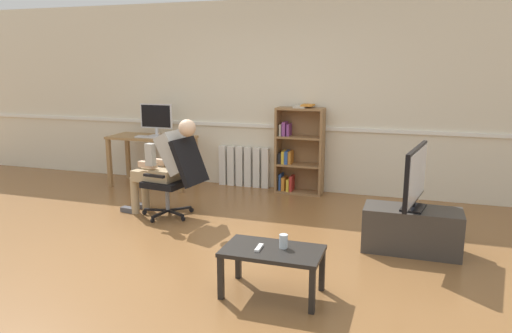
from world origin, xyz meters
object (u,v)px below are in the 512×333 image
imac_monitor (156,117)px  radiator (244,167)px  computer_mouse (162,137)px  person_seated (165,164)px  keyboard (149,137)px  bookshelf (297,152)px  office_chair (177,175)px  drinking_glass (283,241)px  spare_remote (259,248)px  coffee_table (273,255)px  tv_stand (412,230)px  computer_desk (152,144)px  tv_screen (416,177)px

imac_monitor → radiator: imac_monitor is taller
computer_mouse → person_seated: (0.66, -1.13, -0.13)m
imac_monitor → person_seated: imac_monitor is taller
keyboard → bookshelf: (2.12, 0.44, -0.17)m
computer_mouse → office_chair: 1.44m
imac_monitor → person_seated: size_ratio=0.43×
drinking_glass → spare_remote: (-0.18, -0.08, -0.05)m
coffee_table → tv_stand: bearing=51.3°
tv_stand → spare_remote: (-1.15, -1.33, 0.18)m
tv_stand → spare_remote: 1.76m
computer_desk → computer_mouse: 0.30m
office_chair → coffee_table: size_ratio=1.24×
tv_screen → coffee_table: (-1.04, -1.30, -0.42)m
keyboard → person_seated: bearing=-51.8°
office_chair → imac_monitor: bearing=-134.7°
bookshelf → coffee_table: bookshelf is taller
radiator → office_chair: bearing=-98.4°
tv_screen → person_seated: bearing=94.8°
computer_mouse → bookshelf: bookshelf is taller
bookshelf → tv_screen: 2.41m
radiator → tv_stand: size_ratio=0.85×
imac_monitor → tv_screen: 4.04m
imac_monitor → tv_screen: imac_monitor is taller
computer_desk → office_chair: bearing=-49.9°
radiator → drinking_glass: bearing=-65.1°
coffee_table → spare_remote: 0.12m
keyboard → office_chair: bearing=-47.5°
office_chair → spare_remote: bearing=52.5°
office_chair → spare_remote: 2.19m
person_seated → tv_stand: (2.84, -0.26, -0.43)m
computer_mouse → radiator: (1.07, 0.51, -0.47)m
computer_desk → tv_stand: bearing=-22.0°
spare_remote → computer_desk: bearing=-49.7°
office_chair → person_seated: (-0.17, 0.02, 0.12)m
computer_desk → drinking_glass: (2.78, -2.76, -0.20)m
person_seated → drinking_glass: 2.41m
bookshelf → tv_stand: bookshelf is taller
office_chair → spare_remote: size_ratio=6.50×
drinking_glass → spare_remote: 0.20m
computer_desk → bookshelf: size_ratio=1.00×
computer_desk → tv_screen: 4.04m
keyboard → coffee_table: keyboard is taller
computer_desk → tv_stand: computer_desk is taller
computer_desk → office_chair: size_ratio=1.30×
office_chair → tv_screen: (2.67, -0.23, 0.23)m
computer_desk → bookshelf: bookshelf is taller
office_chair → drinking_glass: bearing=57.1°
computer_desk → radiator: bearing=16.5°
radiator → bookshelf: bearing=-6.4°
tv_stand → drinking_glass: drinking_glass is taller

